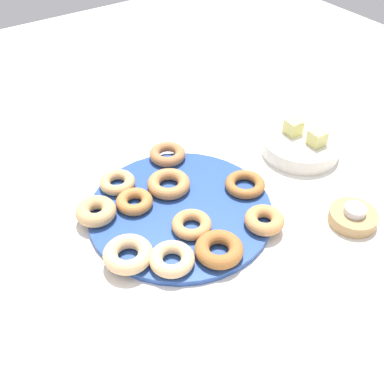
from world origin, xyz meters
name	(u,v)px	position (x,y,z in m)	size (l,w,h in m)	color
ground_plane	(180,212)	(0.00, 0.00, 0.00)	(2.40, 2.40, 0.00)	white
donut_plate	(180,210)	(0.00, 0.00, 0.01)	(0.39, 0.39, 0.01)	#284C9E
donut_0	(117,182)	(-0.14, -0.08, 0.02)	(0.08, 0.08, 0.02)	tan
donut_1	(169,184)	(-0.07, 0.01, 0.03)	(0.09, 0.09, 0.03)	#C6844C
donut_2	(134,202)	(-0.06, -0.08, 0.03)	(0.08, 0.08, 0.02)	#BC7A3D
donut_3	(192,225)	(0.06, -0.01, 0.02)	(0.08, 0.08, 0.02)	tan
donut_4	(167,154)	(-0.16, 0.07, 0.03)	(0.09, 0.09, 0.02)	#B27547
donut_5	(245,184)	(0.03, 0.15, 0.02)	(0.09, 0.09, 0.02)	#AD6B33
donut_6	(128,254)	(0.06, -0.16, 0.03)	(0.09, 0.09, 0.03)	#EABC84
donut_7	(96,211)	(-0.08, -0.16, 0.03)	(0.08, 0.08, 0.03)	tan
donut_8	(172,259)	(0.12, -0.10, 0.03)	(0.09, 0.09, 0.03)	#EABC84
donut_9	(219,249)	(0.15, -0.01, 0.03)	(0.09, 0.09, 0.03)	#AD6B33
donut_10	(264,220)	(0.14, 0.11, 0.03)	(0.08, 0.08, 0.03)	tan
candle_holder	(353,217)	(0.22, 0.28, 0.01)	(0.10, 0.10, 0.03)	tan
tealight	(355,210)	(0.22, 0.28, 0.03)	(0.04, 0.04, 0.01)	silver
fruit_bowl	(300,146)	(-0.01, 0.36, 0.02)	(0.19, 0.19, 0.04)	silver
melon_chunk_left	(293,127)	(-0.05, 0.36, 0.06)	(0.04, 0.04, 0.04)	#DBD67A
melon_chunk_right	(317,138)	(0.02, 0.38, 0.06)	(0.04, 0.04, 0.04)	#DBD67A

